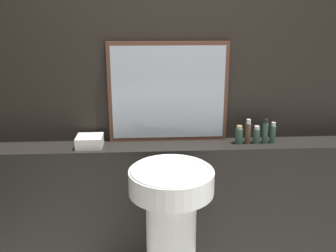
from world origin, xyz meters
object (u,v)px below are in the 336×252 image
at_px(body_wash_bottle, 265,132).
at_px(shampoo_bottle, 239,135).
at_px(pedestal_sink, 171,228).
at_px(towel_stack, 90,141).
at_px(hand_soap_bottle, 273,133).
at_px(conditioner_bottle, 248,132).
at_px(lotion_bottle, 256,135).
at_px(mirror, 169,93).

bearing_deg(body_wash_bottle, shampoo_bottle, 180.00).
height_order(pedestal_sink, towel_stack, towel_stack).
bearing_deg(hand_soap_bottle, towel_stack, -180.00).
xyz_separation_m(conditioner_bottle, lotion_bottle, (0.06, -0.00, -0.02)).
distance_m(lotion_bottle, body_wash_bottle, 0.06).
xyz_separation_m(towel_stack, body_wash_bottle, (1.18, 0.00, 0.04)).
height_order(lotion_bottle, hand_soap_bottle, hand_soap_bottle).
height_order(pedestal_sink, hand_soap_bottle, hand_soap_bottle).
relative_size(shampoo_bottle, body_wash_bottle, 0.75).
bearing_deg(body_wash_bottle, pedestal_sink, -147.12).
distance_m(pedestal_sink, mirror, 0.88).
xyz_separation_m(towel_stack, shampoo_bottle, (1.00, 0.00, 0.02)).
bearing_deg(shampoo_bottle, hand_soap_bottle, 0.00).
xyz_separation_m(lotion_bottle, body_wash_bottle, (0.06, 0.00, 0.02)).
bearing_deg(mirror, conditioner_bottle, -10.69).
height_order(body_wash_bottle, hand_soap_bottle, body_wash_bottle).
distance_m(pedestal_sink, towel_stack, 0.78).
xyz_separation_m(towel_stack, hand_soap_bottle, (1.23, 0.00, 0.03)).
xyz_separation_m(mirror, lotion_bottle, (0.59, -0.10, -0.28)).
bearing_deg(conditioner_bottle, pedestal_sink, -141.87).
bearing_deg(hand_soap_bottle, conditioner_bottle, -180.00).
bearing_deg(body_wash_bottle, towel_stack, 180.00).
relative_size(towel_stack, conditioner_bottle, 1.00).
bearing_deg(shampoo_bottle, body_wash_bottle, 0.00).
bearing_deg(hand_soap_bottle, lotion_bottle, -180.00).
height_order(towel_stack, body_wash_bottle, body_wash_bottle).
xyz_separation_m(mirror, conditioner_bottle, (0.53, -0.10, -0.26)).
bearing_deg(towel_stack, mirror, 10.63).
xyz_separation_m(mirror, body_wash_bottle, (0.65, -0.10, -0.26)).
relative_size(towel_stack, shampoo_bottle, 1.35).
relative_size(conditioner_bottle, body_wash_bottle, 1.00).
distance_m(mirror, hand_soap_bottle, 0.76).
height_order(shampoo_bottle, lotion_bottle, shampoo_bottle).
relative_size(conditioner_bottle, lotion_bottle, 1.39).
bearing_deg(conditioner_bottle, body_wash_bottle, 0.00).
bearing_deg(body_wash_bottle, hand_soap_bottle, 0.00).
relative_size(shampoo_bottle, conditioner_bottle, 0.74).
distance_m(towel_stack, hand_soap_bottle, 1.23).
relative_size(pedestal_sink, conditioner_bottle, 5.56).
distance_m(towel_stack, conditioner_bottle, 1.06).
xyz_separation_m(pedestal_sink, mirror, (0.02, 0.53, 0.70)).
bearing_deg(pedestal_sink, shampoo_bottle, 41.42).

